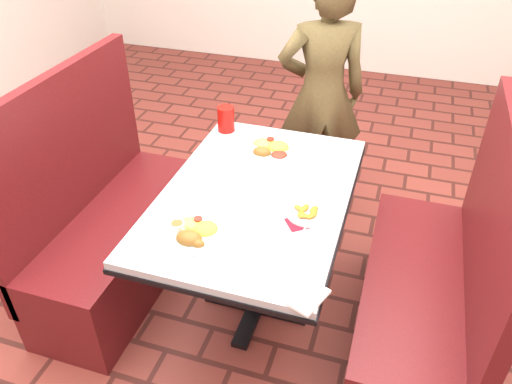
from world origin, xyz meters
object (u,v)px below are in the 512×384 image
far_dinner_plate (271,147)px  red_tumbler (226,119)px  booth_bench_right (424,299)px  diner_person (321,96)px  booth_bench_left (113,230)px  plantain_plate (307,214)px  dining_table (256,209)px  near_dinner_plate (195,230)px

far_dinner_plate → red_tumbler: red_tumbler is taller
booth_bench_right → diner_person: bearing=123.8°
booth_bench_right → far_dinner_plate: size_ratio=4.44×
booth_bench_left → plantain_plate: size_ratio=7.17×
plantain_plate → booth_bench_left: bearing=174.7°
booth_bench_left → diner_person: diner_person is taller
dining_table → plantain_plate: bearing=-21.1°
diner_person → red_tumbler: size_ratio=11.18×
booth_bench_right → near_dinner_plate: 1.10m
dining_table → plantain_plate: plantain_plate is taller
booth_bench_right → far_dinner_plate: booth_bench_right is taller
red_tumbler → booth_bench_right: bearing=-23.9°
booth_bench_right → diner_person: diner_person is taller
dining_table → plantain_plate: 0.29m
diner_person → plantain_plate: diner_person is taller
booth_bench_right → diner_person: (-0.73, 1.09, 0.42)m
far_dinner_plate → dining_table: bearing=-84.2°
booth_bench_right → far_dinner_plate: 1.01m
dining_table → booth_bench_left: (-0.80, 0.00, -0.32)m
dining_table → booth_bench_right: 0.86m
booth_bench_right → plantain_plate: 0.70m
booth_bench_left → booth_bench_right: same height
booth_bench_right → near_dinner_plate: size_ratio=4.98×
booth_bench_left → near_dinner_plate: bearing=-28.3°
near_dinner_plate → dining_table: bearing=68.8°
far_dinner_plate → near_dinner_plate: bearing=-98.2°
booth_bench_left → booth_bench_right: (1.60, 0.00, 0.00)m
booth_bench_left → red_tumbler: (0.47, 0.50, 0.49)m
dining_table → red_tumbler: (-0.33, 0.50, 0.16)m
red_tumbler → booth_bench_left: bearing=-133.5°
booth_bench_left → red_tumbler: booth_bench_left is taller
diner_person → near_dinner_plate: diner_person is taller
diner_person → plantain_plate: 1.20m
near_dinner_plate → far_dinner_plate: bearing=81.8°
booth_bench_left → plantain_plate: 1.14m
booth_bench_right → diner_person: 1.38m
plantain_plate → dining_table: bearing=158.9°
booth_bench_left → plantain_plate: booth_bench_left is taller
booth_bench_left → near_dinner_plate: 0.87m
booth_bench_left → far_dinner_plate: (0.76, 0.35, 0.45)m
near_dinner_plate → diner_person: bearing=81.8°
plantain_plate → red_tumbler: bearing=134.2°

